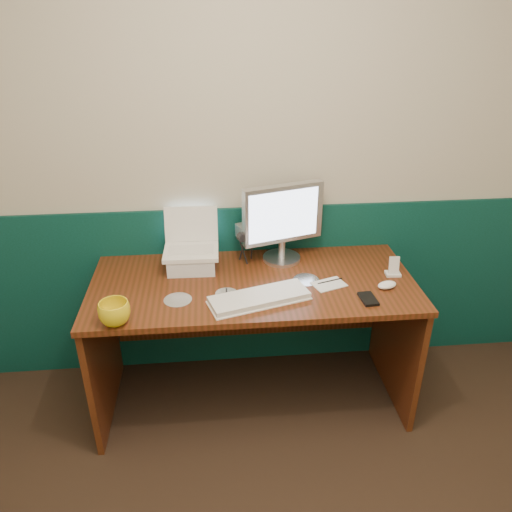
{
  "coord_description": "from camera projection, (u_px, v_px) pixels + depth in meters",
  "views": [
    {
      "loc": [
        -0.25,
        -0.74,
        1.99
      ],
      "look_at": [
        -0.06,
        1.23,
        0.97
      ],
      "focal_mm": 35.0,
      "sensor_mm": 36.0,
      "label": 1
    }
  ],
  "objects": [
    {
      "name": "cd_spindle",
      "position": [
        227.0,
        295.0,
        2.33
      ],
      "size": [
        0.11,
        0.11,
        0.02
      ],
      "primitive_type": "cylinder",
      "color": "silver",
      "rests_on": "desk"
    },
    {
      "name": "keyboard",
      "position": [
        259.0,
        298.0,
        2.3
      ],
      "size": [
        0.48,
        0.28,
        0.03
      ],
      "primitive_type": "cube",
      "rotation": [
        0.0,
        0.0,
        0.29
      ],
      "color": "white",
      "rests_on": "desk"
    },
    {
      "name": "laptop",
      "position": [
        190.0,
        233.0,
        2.5
      ],
      "size": [
        0.28,
        0.22,
        0.23
      ],
      "primitive_type": null,
      "rotation": [
        0.0,
        0.0,
        -0.02
      ],
      "color": "white",
      "rests_on": "laptop_riser"
    },
    {
      "name": "papers",
      "position": [
        329.0,
        284.0,
        2.43
      ],
      "size": [
        0.18,
        0.15,
        0.0
      ],
      "primitive_type": "cube",
      "rotation": [
        0.0,
        0.0,
        0.34
      ],
      "color": "silver",
      "rests_on": "desk"
    },
    {
      "name": "cd_loose_a",
      "position": [
        178.0,
        300.0,
        2.31
      ],
      "size": [
        0.13,
        0.13,
        0.0
      ],
      "primitive_type": "cylinder",
      "color": "silver",
      "rests_on": "desk"
    },
    {
      "name": "mouse_right",
      "position": [
        387.0,
        285.0,
        2.4
      ],
      "size": [
        0.11,
        0.09,
        0.03
      ],
      "primitive_type": "ellipsoid",
      "rotation": [
        0.0,
        0.0,
        0.31
      ],
      "color": "white",
      "rests_on": "desk"
    },
    {
      "name": "camcorder",
      "position": [
        246.0,
        244.0,
        2.61
      ],
      "size": [
        0.14,
        0.16,
        0.2
      ],
      "primitive_type": null,
      "rotation": [
        0.0,
        0.0,
        0.43
      ],
      "color": "#B3B3B8",
      "rests_on": "desk"
    },
    {
      "name": "back_wall",
      "position": [
        258.0,
        161.0,
        2.57
      ],
      "size": [
        3.5,
        0.04,
        2.5
      ],
      "primitive_type": "cube",
      "color": "#BFB8A1",
      "rests_on": "ground"
    },
    {
      "name": "wainscot",
      "position": [
        258.0,
        288.0,
        2.9
      ],
      "size": [
        3.48,
        0.02,
        1.0
      ],
      "primitive_type": "cube",
      "color": "#073226",
      "rests_on": "ground"
    },
    {
      "name": "monitor",
      "position": [
        282.0,
        223.0,
        2.57
      ],
      "size": [
        0.45,
        0.24,
        0.43
      ],
      "primitive_type": null,
      "rotation": [
        0.0,
        0.0,
        0.29
      ],
      "color": "silver",
      "rests_on": "desk"
    },
    {
      "name": "mug",
      "position": [
        114.0,
        313.0,
        2.12
      ],
      "size": [
        0.17,
        0.17,
        0.11
      ],
      "primitive_type": "imported",
      "rotation": [
        0.0,
        0.0,
        -0.3
      ],
      "color": "yellow",
      "rests_on": "desk"
    },
    {
      "name": "pda",
      "position": [
        368.0,
        299.0,
        2.31
      ],
      "size": [
        0.07,
        0.12,
        0.01
      ],
      "primitive_type": "cube",
      "rotation": [
        0.0,
        0.0,
        0.07
      ],
      "color": "black",
      "rests_on": "desk"
    },
    {
      "name": "dock",
      "position": [
        393.0,
        274.0,
        2.52
      ],
      "size": [
        0.08,
        0.06,
        0.01
      ],
      "primitive_type": "cube",
      "rotation": [
        0.0,
        0.0,
        -0.06
      ],
      "color": "white",
      "rests_on": "desk"
    },
    {
      "name": "laptop_riser",
      "position": [
        192.0,
        261.0,
        2.57
      ],
      "size": [
        0.24,
        0.21,
        0.08
      ],
      "primitive_type": "cube",
      "rotation": [
        0.0,
        0.0,
        -0.02
      ],
      "color": "silver",
      "rests_on": "desk"
    },
    {
      "name": "mouse_left",
      "position": [
        223.0,
        300.0,
        2.29
      ],
      "size": [
        0.11,
        0.08,
        0.03
      ],
      "primitive_type": "ellipsoid",
      "rotation": [
        0.0,
        0.0,
        -0.28
      ],
      "color": "white",
      "rests_on": "desk"
    },
    {
      "name": "cd_loose_b",
      "position": [
        306.0,
        280.0,
        2.48
      ],
      "size": [
        0.13,
        0.13,
        0.0
      ],
      "primitive_type": "cylinder",
      "color": "silver",
      "rests_on": "desk"
    },
    {
      "name": "desk",
      "position": [
        253.0,
        343.0,
        2.63
      ],
      "size": [
        1.6,
        0.7,
        0.75
      ],
      "primitive_type": "cube",
      "color": "#3E1F0B",
      "rests_on": "ground"
    },
    {
      "name": "music_player",
      "position": [
        394.0,
        265.0,
        2.5
      ],
      "size": [
        0.05,
        0.03,
        0.09
      ],
      "primitive_type": "cube",
      "rotation": [
        -0.17,
        0.0,
        -0.06
      ],
      "color": "white",
      "rests_on": "dock"
    },
    {
      "name": "pen",
      "position": [
        330.0,
        281.0,
        2.46
      ],
      "size": [
        0.13,
        0.05,
        0.01
      ],
      "primitive_type": "cylinder",
      "rotation": [
        0.0,
        1.57,
        0.31
      ],
      "color": "black",
      "rests_on": "desk"
    }
  ]
}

